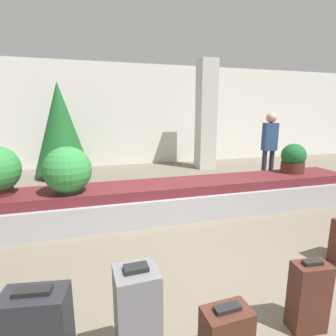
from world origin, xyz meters
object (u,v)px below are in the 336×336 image
traveler_0 (269,142)px  decorated_tree (60,127)px  pillar (206,116)px  potted_plant_2 (68,171)px  suitcase_0 (138,324)px  potted_plant_1 (293,159)px  suitcase_1 (308,297)px

traveler_0 → decorated_tree: bearing=160.2°
pillar → potted_plant_2: size_ratio=4.77×
potted_plant_2 → traveler_0: bearing=17.2°
suitcase_0 → potted_plant_2: potted_plant_2 is taller
decorated_tree → suitcase_0: bearing=-80.5°
potted_plant_1 → traveler_0: bearing=75.1°
pillar → suitcase_1: bearing=-106.4°
potted_plant_1 → traveler_0: 1.19m
pillar → decorated_tree: (-4.10, -0.03, -0.28)m
suitcase_1 → potted_plant_1: size_ratio=1.06×
suitcase_1 → decorated_tree: (-2.34, 5.94, 1.03)m
potted_plant_1 → decorated_tree: size_ratio=0.23×
suitcase_0 → decorated_tree: bearing=97.0°
potted_plant_2 → traveler_0: size_ratio=0.40×
suitcase_0 → potted_plant_1: 4.41m
potted_plant_1 → traveler_0: size_ratio=0.33×
suitcase_0 → decorated_tree: (-1.00, 5.95, 0.94)m
suitcase_0 → traveler_0: bearing=42.9°
suitcase_1 → traveler_0: 4.58m
pillar → suitcase_0: bearing=-117.4°
traveler_0 → suitcase_1: bearing=-118.3°
potted_plant_1 → potted_plant_2: bearing=-177.1°
suitcase_0 → decorated_tree: 6.10m
decorated_tree → suitcase_1: bearing=-68.5°
suitcase_1 → potted_plant_2: bearing=134.6°
traveler_0 → decorated_tree: decorated_tree is taller
potted_plant_1 → pillar: bearing=96.4°
decorated_tree → potted_plant_2: bearing=-83.0°
pillar → potted_plant_1: (0.37, -3.30, -0.78)m
suitcase_1 → decorated_tree: bearing=118.4°
decorated_tree → potted_plant_1: bearing=-36.1°
traveler_0 → pillar: bearing=111.4°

